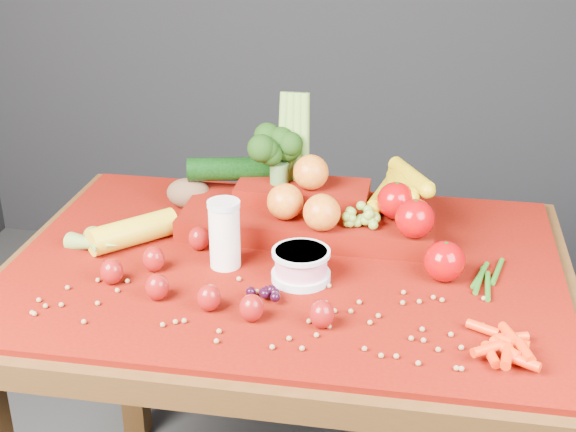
% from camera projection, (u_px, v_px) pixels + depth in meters
% --- Properties ---
extents(table, '(1.10, 0.80, 0.75)m').
position_uv_depth(table, '(286.00, 309.00, 1.60)').
color(table, '#3C220D').
rests_on(table, ground).
extents(red_cloth, '(1.05, 0.75, 0.01)m').
position_uv_depth(red_cloth, '(286.00, 264.00, 1.56)').
color(red_cloth, '#680B03').
rests_on(red_cloth, table).
extents(milk_glass, '(0.06, 0.06, 0.13)m').
position_uv_depth(milk_glass, '(224.00, 232.00, 1.51)').
color(milk_glass, white).
rests_on(milk_glass, red_cloth).
extents(yogurt_bowl, '(0.11, 0.11, 0.06)m').
position_uv_depth(yogurt_bowl, '(301.00, 264.00, 1.48)').
color(yogurt_bowl, silver).
rests_on(yogurt_bowl, red_cloth).
extents(strawberry_scatter, '(0.44, 0.28, 0.05)m').
position_uv_depth(strawberry_scatter, '(198.00, 280.00, 1.43)').
color(strawberry_scatter, maroon).
rests_on(strawberry_scatter, red_cloth).
extents(dark_grape_cluster, '(0.06, 0.05, 0.03)m').
position_uv_depth(dark_grape_cluster, '(263.00, 293.00, 1.42)').
color(dark_grape_cluster, black).
rests_on(dark_grape_cluster, red_cloth).
extents(soybean_scatter, '(0.84, 0.24, 0.01)m').
position_uv_depth(soybean_scatter, '(266.00, 313.00, 1.37)').
color(soybean_scatter, '#9C7343').
rests_on(soybean_scatter, red_cloth).
extents(corn_ear, '(0.27, 0.26, 0.06)m').
position_uv_depth(corn_ear, '(106.00, 240.00, 1.59)').
color(corn_ear, yellow).
rests_on(corn_ear, red_cloth).
extents(potato, '(0.10, 0.07, 0.07)m').
position_uv_depth(potato, '(189.00, 193.00, 1.77)').
color(potato, brown).
rests_on(potato, red_cloth).
extents(baby_carrot_pile, '(0.18, 0.17, 0.03)m').
position_uv_depth(baby_carrot_pile, '(496.00, 341.00, 1.28)').
color(baby_carrot_pile, red).
rests_on(baby_carrot_pile, red_cloth).
extents(green_bean_pile, '(0.14, 0.12, 0.01)m').
position_uv_depth(green_bean_pile, '(488.00, 278.00, 1.48)').
color(green_bean_pile, '#236216').
rests_on(green_bean_pile, red_cloth).
extents(produce_mound, '(0.60, 0.36, 0.27)m').
position_uv_depth(produce_mound, '(320.00, 203.00, 1.66)').
color(produce_mound, '#680B03').
rests_on(produce_mound, red_cloth).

